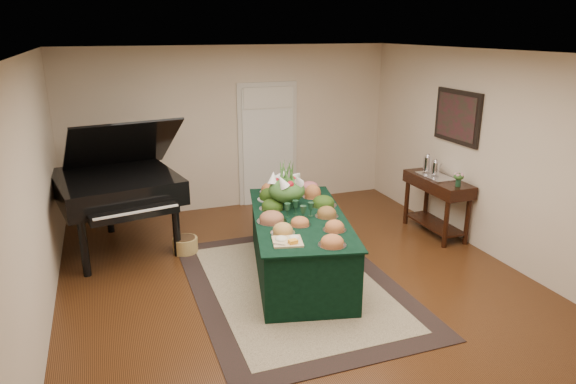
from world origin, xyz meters
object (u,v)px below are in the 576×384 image
object	(u,v)px
buffet_table	(299,245)
floral_centerpiece	(287,185)
mahogany_sideboard	(437,191)
grand_piano	(117,185)

from	to	relation	value
buffet_table	floral_centerpiece	bearing A→B (deg)	95.84
mahogany_sideboard	grand_piano	bearing A→B (deg)	167.08
grand_piano	floral_centerpiece	bearing A→B (deg)	-31.74
buffet_table	mahogany_sideboard	xyz separation A→B (m)	(2.40, 0.57, 0.27)
floral_centerpiece	grand_piano	xyz separation A→B (m)	(-2.00, 1.23, -0.14)
buffet_table	mahogany_sideboard	distance (m)	2.48
mahogany_sideboard	buffet_table	bearing A→B (deg)	-166.64
buffet_table	floral_centerpiece	distance (m)	0.76
floral_centerpiece	buffet_table	bearing A→B (deg)	-84.16
floral_centerpiece	grand_piano	bearing A→B (deg)	148.26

